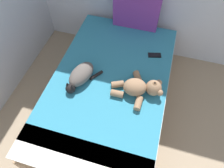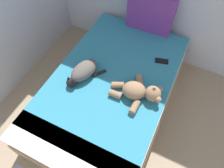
{
  "view_description": "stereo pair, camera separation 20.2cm",
  "coord_description": "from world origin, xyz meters",
  "px_view_note": "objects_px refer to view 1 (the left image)",
  "views": [
    {
      "loc": [
        1.66,
        2.2,
        2.27
      ],
      "look_at": [
        1.32,
        3.35,
        0.58
      ],
      "focal_mm": 33.14,
      "sensor_mm": 36.0,
      "label": 1
    },
    {
      "loc": [
        1.84,
        2.27,
        2.27
      ],
      "look_at": [
        1.32,
        3.35,
        0.58
      ],
      "focal_mm": 33.14,
      "sensor_mm": 36.0,
      "label": 2
    }
  ],
  "objects_px": {
    "cell_phone": "(155,55)",
    "patterned_cushion": "(136,11)",
    "bed": "(110,93)",
    "teddy_bear": "(140,88)",
    "cat": "(80,76)"
  },
  "relations": [
    {
      "from": "teddy_bear",
      "to": "cell_phone",
      "type": "relative_size",
      "value": 3.28
    },
    {
      "from": "bed",
      "to": "teddy_bear",
      "type": "relative_size",
      "value": 3.84
    },
    {
      "from": "cell_phone",
      "to": "patterned_cushion",
      "type": "bearing_deg",
      "value": 126.25
    },
    {
      "from": "bed",
      "to": "patterned_cushion",
      "type": "relative_size",
      "value": 3.63
    },
    {
      "from": "bed",
      "to": "teddy_bear",
      "type": "bearing_deg",
      "value": -10.5
    },
    {
      "from": "patterned_cushion",
      "to": "bed",
      "type": "bearing_deg",
      "value": -94.11
    },
    {
      "from": "patterned_cushion",
      "to": "cat",
      "type": "relative_size",
      "value": 1.33
    },
    {
      "from": "bed",
      "to": "teddy_bear",
      "type": "distance_m",
      "value": 0.48
    },
    {
      "from": "bed",
      "to": "cat",
      "type": "height_order",
      "value": "cat"
    },
    {
      "from": "cat",
      "to": "cell_phone",
      "type": "distance_m",
      "value": 0.89
    },
    {
      "from": "bed",
      "to": "cat",
      "type": "bearing_deg",
      "value": -163.61
    },
    {
      "from": "teddy_bear",
      "to": "patterned_cushion",
      "type": "bearing_deg",
      "value": 105.03
    },
    {
      "from": "bed",
      "to": "patterned_cushion",
      "type": "xyz_separation_m",
      "value": [
        0.07,
        0.93,
        0.48
      ]
    },
    {
      "from": "teddy_bear",
      "to": "cat",
      "type": "bearing_deg",
      "value": -177.92
    },
    {
      "from": "bed",
      "to": "cell_phone",
      "type": "height_order",
      "value": "cell_phone"
    }
  ]
}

